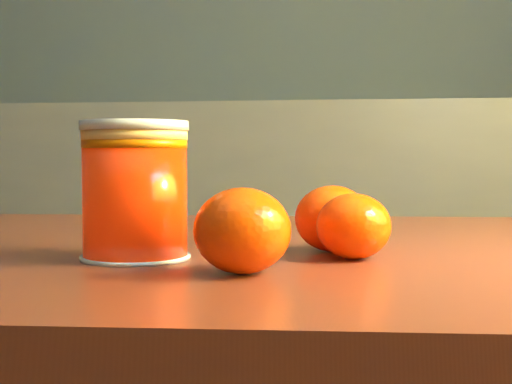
# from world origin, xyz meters

# --- Properties ---
(kitchen_counter) EXTENTS (3.15, 0.60, 0.90)m
(kitchen_counter) POSITION_xyz_m (0.00, 1.45, 0.45)
(kitchen_counter) COLOR #55565B
(kitchen_counter) RESTS_ON ground
(table) EXTENTS (0.97, 0.72, 0.69)m
(table) POSITION_xyz_m (0.77, 0.25, 0.61)
(table) COLOR maroon
(table) RESTS_ON ground
(juice_glass) EXTENTS (0.09, 0.09, 0.11)m
(juice_glass) POSITION_xyz_m (0.66, 0.14, 0.75)
(juice_glass) COLOR #F12704
(juice_glass) RESTS_ON table
(orange_front) EXTENTS (0.07, 0.07, 0.05)m
(orange_front) POSITION_xyz_m (0.83, 0.17, 0.72)
(orange_front) COLOR #FF4405
(orange_front) RESTS_ON table
(orange_back) EXTENTS (0.09, 0.09, 0.06)m
(orange_back) POSITION_xyz_m (0.81, 0.21, 0.72)
(orange_back) COLOR #FF4405
(orange_back) RESTS_ON table
(orange_extra) EXTENTS (0.09, 0.09, 0.06)m
(orange_extra) POSITION_xyz_m (0.75, 0.08, 0.73)
(orange_extra) COLOR #FF4405
(orange_extra) RESTS_ON table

